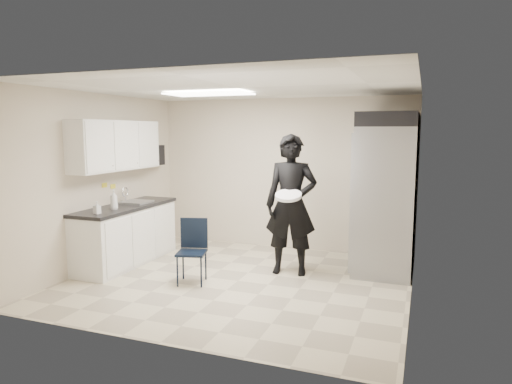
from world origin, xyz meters
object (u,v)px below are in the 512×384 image
at_px(commercial_fridge, 386,199).
at_px(folding_chair, 192,253).
at_px(lower_counter, 127,236).
at_px(man_tuxedo, 291,205).

bearing_deg(commercial_fridge, folding_chair, -146.49).
bearing_deg(folding_chair, commercial_fridge, 17.78).
xyz_separation_m(lower_counter, folding_chair, (1.40, -0.50, -0.01)).
distance_m(commercial_fridge, folding_chair, 2.92).
height_order(folding_chair, man_tuxedo, man_tuxedo).
relative_size(lower_counter, folding_chair, 2.26).
xyz_separation_m(commercial_fridge, folding_chair, (-2.38, -1.57, -0.63)).
relative_size(lower_counter, man_tuxedo, 0.95).
bearing_deg(man_tuxedo, lower_counter, -178.23).
distance_m(folding_chair, man_tuxedo, 1.55).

